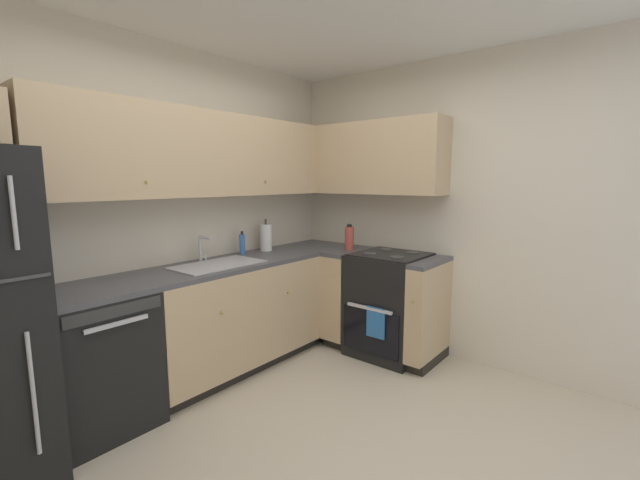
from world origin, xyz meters
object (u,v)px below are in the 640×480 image
object	(u,v)px
dishwasher	(98,361)
oil_bottle	(349,238)
oven_range	(390,303)
paper_towel_roll	(266,237)
soap_bottle	(242,244)

from	to	relation	value
dishwasher	oil_bottle	xyz separation A→B (m)	(2.16, -0.42, 0.59)
oven_range	oil_bottle	xyz separation A→B (m)	(-0.02, 0.44, 0.56)
dishwasher	oven_range	distance (m)	2.34
dishwasher	paper_towel_roll	size ratio (longest dim) A/B	2.84
paper_towel_roll	oil_bottle	xyz separation A→B (m)	(0.53, -0.58, -0.01)
dishwasher	paper_towel_roll	xyz separation A→B (m)	(1.62, 0.16, 0.60)
oven_range	soap_bottle	bearing A→B (deg)	128.30
dishwasher	soap_bottle	size ratio (longest dim) A/B	4.20
oven_range	dishwasher	bearing A→B (deg)	158.36
soap_bottle	paper_towel_roll	world-z (taller)	paper_towel_roll
paper_towel_roll	oil_bottle	bearing A→B (deg)	-47.43
dishwasher	soap_bottle	xyz separation A→B (m)	(1.35, 0.18, 0.57)
dishwasher	oven_range	world-z (taller)	oven_range
dishwasher	soap_bottle	bearing A→B (deg)	7.62
dishwasher	soap_bottle	world-z (taller)	soap_bottle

